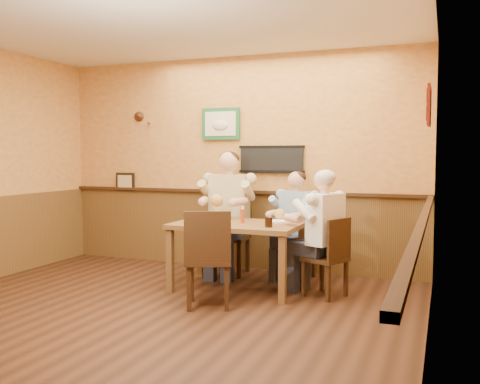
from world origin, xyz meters
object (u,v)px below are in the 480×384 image
(chair_back_right, at_px, (297,245))
(pepper_shaker, at_px, (218,218))
(diner_tan_shirt, at_px, (229,220))
(salt_shaker, at_px, (226,218))
(water_glass_mid, at_px, (227,221))
(cola_tumbler, at_px, (269,222))
(chair_right_end, at_px, (325,257))
(diner_white_elder, at_px, (325,240))
(hot_sauce_bottle, at_px, (243,215))
(dining_table, at_px, (237,231))
(diner_blue_polo, at_px, (297,230))
(chair_near_side, at_px, (208,258))
(chair_back_left, at_px, (230,236))
(water_glass_left, at_px, (196,219))

(chair_back_right, xyz_separation_m, pepper_shaker, (-0.70, -0.81, 0.38))
(diner_tan_shirt, height_order, salt_shaker, diner_tan_shirt)
(water_glass_mid, height_order, pepper_shaker, water_glass_mid)
(diner_tan_shirt, bearing_deg, cola_tumbler, -51.23)
(chair_back_right, height_order, cola_tumbler, cola_tumbler)
(chair_right_end, bearing_deg, diner_white_elder, 180.00)
(hot_sauce_bottle, xyz_separation_m, pepper_shaker, (-0.28, -0.06, -0.04))
(water_glass_mid, distance_m, salt_shaker, 0.42)
(cola_tumbler, height_order, pepper_shaker, cola_tumbler)
(dining_table, relative_size, cola_tumbler, 13.24)
(salt_shaker, bearing_deg, diner_blue_polo, 48.49)
(diner_blue_polo, height_order, water_glass_mid, diner_blue_polo)
(diner_white_elder, bearing_deg, diner_blue_polo, -121.15)
(cola_tumbler, bearing_deg, chair_near_side, -131.85)
(chair_back_right, bearing_deg, pepper_shaker, -115.23)
(chair_near_side, height_order, salt_shaker, chair_near_side)
(dining_table, bearing_deg, diner_blue_polo, 58.32)
(salt_shaker, bearing_deg, chair_right_end, -0.33)
(chair_back_right, distance_m, diner_blue_polo, 0.18)
(chair_near_side, xyz_separation_m, hot_sauce_bottle, (0.08, 0.75, 0.35))
(chair_back_right, bearing_deg, salt_shaker, -115.78)
(diner_blue_polo, relative_size, water_glass_mid, 9.91)
(water_glass_mid, xyz_separation_m, hot_sauce_bottle, (0.05, 0.35, 0.03))
(chair_back_left, xyz_separation_m, chair_back_right, (0.85, 0.11, -0.08))
(diner_tan_shirt, height_order, cola_tumbler, diner_tan_shirt)
(dining_table, bearing_deg, chair_right_end, 2.88)
(chair_back_right, distance_m, cola_tumbler, 1.06)
(dining_table, height_order, chair_near_side, chair_near_side)
(dining_table, xyz_separation_m, diner_tan_shirt, (-0.37, 0.66, 0.04))
(diner_tan_shirt, bearing_deg, chair_right_end, -28.25)
(chair_back_left, bearing_deg, hot_sauce_bottle, -60.48)
(diner_tan_shirt, distance_m, pepper_shaker, 0.72)
(diner_white_elder, distance_m, salt_shaker, 1.15)
(dining_table, height_order, diner_tan_shirt, diner_tan_shirt)
(diner_blue_polo, distance_m, diner_white_elder, 0.88)
(chair_back_left, xyz_separation_m, water_glass_left, (-0.00, -0.96, 0.32))
(pepper_shaker, bearing_deg, diner_white_elder, 3.91)
(diner_tan_shirt, height_order, pepper_shaker, diner_tan_shirt)
(dining_table, bearing_deg, salt_shaker, 160.62)
(diner_blue_polo, relative_size, salt_shaker, 13.90)
(chair_near_side, distance_m, diner_tan_shirt, 1.44)
(hot_sauce_bottle, bearing_deg, pepper_shaker, -167.81)
(diner_white_elder, height_order, salt_shaker, diner_white_elder)
(dining_table, relative_size, chair_right_end, 1.65)
(dining_table, xyz_separation_m, diner_white_elder, (0.98, 0.05, -0.05))
(chair_right_end, height_order, diner_blue_polo, diner_blue_polo)
(chair_right_end, relative_size, cola_tumbler, 8.03)
(hot_sauce_bottle, xyz_separation_m, salt_shaker, (-0.21, 0.03, -0.04))
(water_glass_left, bearing_deg, diner_tan_shirt, 89.71)
(salt_shaker, bearing_deg, diner_white_elder, -0.33)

